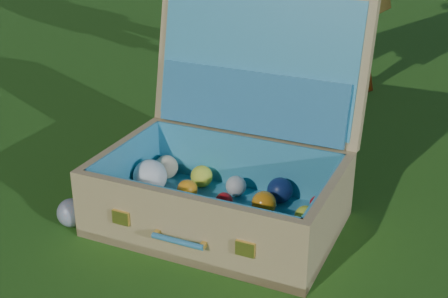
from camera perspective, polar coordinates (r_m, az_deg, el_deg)
ground at (r=1.73m, az=-0.05°, el=-4.82°), size 60.00×60.00×0.00m
stray_ball at (r=1.65m, az=-13.77°, el=-5.68°), size 0.07×0.07×0.07m
suitcase at (r=1.62m, az=0.44°, el=-0.65°), size 0.71×0.65×0.57m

